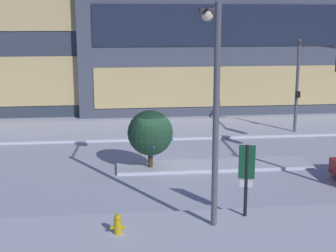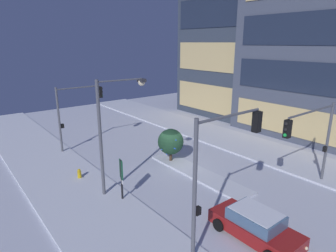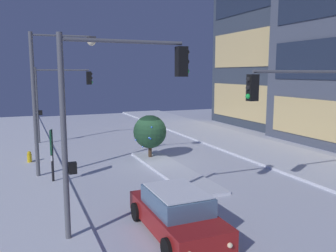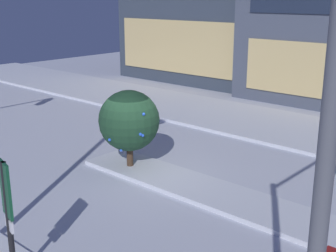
% 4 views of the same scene
% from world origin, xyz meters
% --- Properties ---
extents(ground, '(52.00, 52.00, 0.00)m').
position_xyz_m(ground, '(0.00, 0.00, 0.00)').
color(ground, silver).
extents(curb_strip_near, '(52.00, 5.20, 0.14)m').
position_xyz_m(curb_strip_near, '(0.00, -7.95, 0.07)').
color(curb_strip_near, silver).
rests_on(curb_strip_near, ground).
extents(curb_strip_far, '(52.00, 5.20, 0.14)m').
position_xyz_m(curb_strip_far, '(0.00, 7.95, 0.07)').
color(curb_strip_far, silver).
rests_on(curb_strip_far, ground).
extents(median_strip, '(9.00, 1.80, 0.14)m').
position_xyz_m(median_strip, '(2.30, 0.13, 0.07)').
color(median_strip, silver).
rests_on(median_strip, ground).
extents(office_tower_secondary, '(13.12, 11.55, 15.16)m').
position_xyz_m(office_tower_secondary, '(-8.45, 18.41, 7.58)').
color(office_tower_secondary, '#384251').
rests_on(office_tower_secondary, ground).
extents(traffic_light_corner_far_right, '(0.32, 5.74, 5.57)m').
position_xyz_m(traffic_light_corner_far_right, '(8.40, 3.82, 3.92)').
color(traffic_light_corner_far_right, '#565960').
rests_on(traffic_light_corner_far_right, ground).
extents(street_lamp_arched, '(0.59, 3.19, 7.28)m').
position_xyz_m(street_lamp_arched, '(0.98, -5.76, 4.80)').
color(street_lamp_arched, '#565960').
rests_on(street_lamp_arched, ground).
extents(fire_hydrant, '(0.48, 0.26, 0.80)m').
position_xyz_m(fire_hydrant, '(-2.23, -6.98, 0.38)').
color(fire_hydrant, gold).
rests_on(fire_hydrant, ground).
extents(parking_info_sign, '(0.55, 0.19, 2.65)m').
position_xyz_m(parking_info_sign, '(2.13, -6.04, 1.67)').
color(parking_info_sign, black).
rests_on(parking_info_sign, ground).
extents(decorated_tree_median, '(2.05, 2.05, 2.76)m').
position_xyz_m(decorated_tree_median, '(-0.67, -0.02, 1.73)').
color(decorated_tree_median, '#473323').
rests_on(decorated_tree_median, ground).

